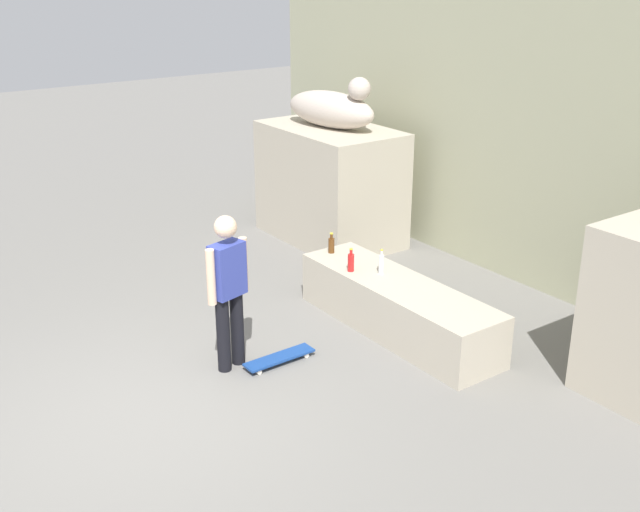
{
  "coord_description": "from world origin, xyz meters",
  "views": [
    {
      "loc": [
        6.02,
        -2.35,
        4.04
      ],
      "look_at": [
        -0.15,
        2.05,
        1.1
      ],
      "focal_mm": 43.44,
      "sensor_mm": 36.0,
      "label": 1
    }
  ],
  "objects_px": {
    "statue_reclining_left": "(332,108)",
    "bottle_brown": "(331,245)",
    "bottle_clear": "(381,264)",
    "skateboard": "(279,358)",
    "bottle_red": "(351,262)",
    "skater": "(228,286)"
  },
  "relations": [
    {
      "from": "statue_reclining_left",
      "to": "skateboard",
      "type": "relative_size",
      "value": 2.08
    },
    {
      "from": "statue_reclining_left",
      "to": "skater",
      "type": "height_order",
      "value": "statue_reclining_left"
    },
    {
      "from": "statue_reclining_left",
      "to": "skateboard",
      "type": "distance_m",
      "value": 4.4
    },
    {
      "from": "bottle_clear",
      "to": "skateboard",
      "type": "bearing_deg",
      "value": -83.19
    },
    {
      "from": "statue_reclining_left",
      "to": "bottle_red",
      "type": "xyz_separation_m",
      "value": [
        2.38,
        -1.47,
        -1.28
      ]
    },
    {
      "from": "statue_reclining_left",
      "to": "bottle_brown",
      "type": "xyz_separation_m",
      "value": [
        1.76,
        -1.3,
        -1.29
      ]
    },
    {
      "from": "bottle_brown",
      "to": "bottle_red",
      "type": "bearing_deg",
      "value": -15.36
    },
    {
      "from": "bottle_red",
      "to": "bottle_clear",
      "type": "height_order",
      "value": "bottle_clear"
    },
    {
      "from": "bottle_brown",
      "to": "bottle_red",
      "type": "relative_size",
      "value": 0.92
    },
    {
      "from": "statue_reclining_left",
      "to": "bottle_brown",
      "type": "height_order",
      "value": "statue_reclining_left"
    },
    {
      "from": "skateboard",
      "to": "bottle_clear",
      "type": "bearing_deg",
      "value": -174.22
    },
    {
      "from": "bottle_brown",
      "to": "bottle_red",
      "type": "height_order",
      "value": "bottle_red"
    },
    {
      "from": "statue_reclining_left",
      "to": "bottle_red",
      "type": "distance_m",
      "value": 3.08
    },
    {
      "from": "skater",
      "to": "bottle_clear",
      "type": "relative_size",
      "value": 5.61
    },
    {
      "from": "statue_reclining_left",
      "to": "bottle_clear",
      "type": "bearing_deg",
      "value": -34.88
    },
    {
      "from": "skateboard",
      "to": "bottle_brown",
      "type": "bearing_deg",
      "value": -144.96
    },
    {
      "from": "bottle_brown",
      "to": "bottle_clear",
      "type": "height_order",
      "value": "bottle_clear"
    },
    {
      "from": "statue_reclining_left",
      "to": "skater",
      "type": "distance_m",
      "value": 4.26
    },
    {
      "from": "skater",
      "to": "bottle_red",
      "type": "xyz_separation_m",
      "value": [
        -0.21,
        1.73,
        -0.2
      ]
    },
    {
      "from": "skateboard",
      "to": "bottle_brown",
      "type": "xyz_separation_m",
      "value": [
        -1.06,
        1.46,
        0.64
      ]
    },
    {
      "from": "bottle_red",
      "to": "bottle_brown",
      "type": "bearing_deg",
      "value": 164.64
    },
    {
      "from": "statue_reclining_left",
      "to": "bottle_brown",
      "type": "bearing_deg",
      "value": -46.34
    }
  ]
}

